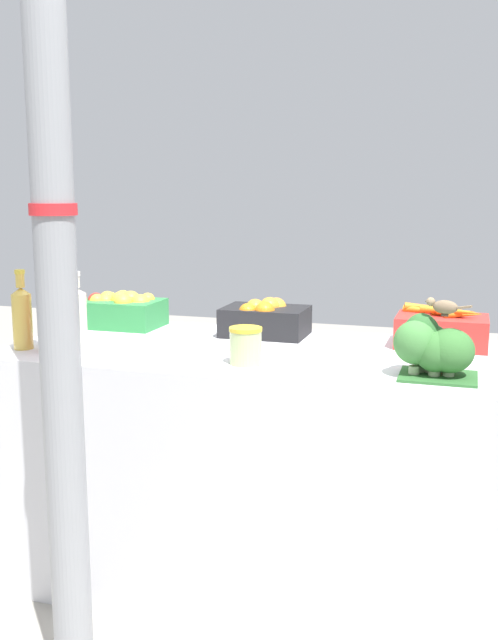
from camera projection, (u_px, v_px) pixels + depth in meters
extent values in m
plane|color=gray|center=(249.00, 572.00, 2.60)|extent=(10.00, 10.00, 0.00)
cube|color=silver|center=(249.00, 464.00, 2.52)|extent=(1.64, 0.79, 0.84)
cylinder|color=gray|center=(56.00, 257.00, 1.81)|extent=(0.11, 0.11, 2.41)
cylinder|color=red|center=(53.00, 209.00, 1.79)|extent=(0.12, 0.12, 0.03)
cube|color=#2D8442|center=(122.00, 313.00, 2.84)|extent=(0.31, 0.22, 0.11)
sphere|color=red|center=(96.00, 301.00, 2.85)|extent=(0.07, 0.07, 0.07)
sphere|color=gold|center=(120.00, 301.00, 2.83)|extent=(0.07, 0.07, 0.07)
sphere|color=gold|center=(131.00, 300.00, 2.84)|extent=(0.08, 0.08, 0.08)
sphere|color=gold|center=(140.00, 304.00, 2.81)|extent=(0.08, 0.08, 0.08)
sphere|color=gold|center=(108.00, 299.00, 2.90)|extent=(0.07, 0.07, 0.07)
sphere|color=gold|center=(123.00, 300.00, 2.90)|extent=(0.08, 0.08, 0.08)
sphere|color=gold|center=(97.00, 302.00, 2.84)|extent=(0.06, 0.06, 0.06)
sphere|color=gold|center=(148.00, 300.00, 2.86)|extent=(0.06, 0.06, 0.06)
sphere|color=gold|center=(106.00, 303.00, 2.85)|extent=(0.07, 0.07, 0.07)
sphere|color=gold|center=(110.00, 299.00, 2.91)|extent=(0.06, 0.06, 0.06)
sphere|color=gold|center=(123.00, 303.00, 2.78)|extent=(0.07, 0.07, 0.07)
cube|color=black|center=(265.00, 321.00, 2.67)|extent=(0.31, 0.22, 0.11)
sphere|color=orange|center=(276.00, 308.00, 2.70)|extent=(0.08, 0.08, 0.08)
sphere|color=orange|center=(248.00, 312.00, 2.61)|extent=(0.07, 0.07, 0.07)
sphere|color=orange|center=(269.00, 307.00, 2.68)|extent=(0.08, 0.08, 0.08)
sphere|color=orange|center=(265.00, 312.00, 2.59)|extent=(0.08, 0.08, 0.08)
sphere|color=orange|center=(255.00, 309.00, 2.70)|extent=(0.07, 0.07, 0.07)
cube|color=red|center=(442.00, 331.00, 2.48)|extent=(0.31, 0.22, 0.11)
cone|color=orange|center=(452.00, 314.00, 2.46)|extent=(0.14, 0.06, 0.03)
cone|color=orange|center=(425.00, 307.00, 2.56)|extent=(0.15, 0.05, 0.03)
cone|color=orange|center=(464.00, 314.00, 2.43)|extent=(0.13, 0.06, 0.03)
cone|color=orange|center=(459.00, 312.00, 2.42)|extent=(0.16, 0.07, 0.03)
cone|color=orange|center=(443.00, 311.00, 2.46)|extent=(0.16, 0.07, 0.03)
cone|color=orange|center=(425.00, 311.00, 2.53)|extent=(0.16, 0.08, 0.03)
cone|color=orange|center=(453.00, 311.00, 2.50)|extent=(0.16, 0.03, 0.02)
cube|color=#2D602D|center=(438.00, 376.00, 2.06)|extent=(0.22, 0.18, 0.01)
ellipsoid|color=#2D602D|center=(421.00, 338.00, 2.09)|extent=(0.11, 0.11, 0.15)
cylinder|color=#B2C693|center=(420.00, 367.00, 2.10)|extent=(0.03, 0.03, 0.02)
ellipsoid|color=#387033|center=(435.00, 352.00, 2.05)|extent=(0.12, 0.12, 0.12)
cylinder|color=#B2C693|center=(434.00, 372.00, 2.06)|extent=(0.03, 0.03, 0.02)
ellipsoid|color=#387033|center=(450.00, 351.00, 2.04)|extent=(0.14, 0.14, 0.13)
cylinder|color=#B2C693|center=(449.00, 372.00, 2.05)|extent=(0.03, 0.03, 0.02)
ellipsoid|color=#427F3D|center=(415.00, 342.00, 2.06)|extent=(0.13, 0.13, 0.13)
cylinder|color=#B2C693|center=(414.00, 370.00, 2.08)|extent=(0.03, 0.03, 0.02)
ellipsoid|color=#2D602D|center=(430.00, 347.00, 2.09)|extent=(0.12, 0.12, 0.14)
cylinder|color=#B2C693|center=(429.00, 368.00, 2.10)|extent=(0.03, 0.03, 0.02)
cylinder|color=gold|center=(22.00, 322.00, 2.43)|extent=(0.07, 0.07, 0.19)
cone|color=gold|center=(21.00, 291.00, 2.41)|extent=(0.07, 0.07, 0.02)
cylinder|color=gold|center=(20.00, 281.00, 2.41)|extent=(0.03, 0.03, 0.05)
cylinder|color=gold|center=(20.00, 272.00, 2.40)|extent=(0.03, 0.03, 0.01)
cylinder|color=#B2333D|center=(50.00, 325.00, 2.40)|extent=(0.07, 0.07, 0.18)
cone|color=#B2333D|center=(48.00, 296.00, 2.38)|extent=(0.07, 0.07, 0.02)
cylinder|color=#B2333D|center=(48.00, 285.00, 2.38)|extent=(0.03, 0.03, 0.05)
cylinder|color=gold|center=(47.00, 276.00, 2.37)|extent=(0.04, 0.04, 0.01)
cylinder|color=beige|center=(77.00, 323.00, 2.37)|extent=(0.07, 0.07, 0.20)
cone|color=beige|center=(75.00, 291.00, 2.35)|extent=(0.07, 0.07, 0.02)
cylinder|color=beige|center=(75.00, 282.00, 2.34)|extent=(0.03, 0.03, 0.04)
cylinder|color=silver|center=(75.00, 274.00, 2.34)|extent=(0.04, 0.04, 0.01)
cylinder|color=#B2C684|center=(246.00, 348.00, 2.22)|extent=(0.10, 0.10, 0.11)
cylinder|color=gold|center=(246.00, 329.00, 2.21)|extent=(0.10, 0.10, 0.01)
cube|color=#4C3D2D|center=(445.00, 315.00, 2.03)|extent=(0.02, 0.02, 0.01)
ellipsoid|color=#7A664C|center=(445.00, 307.00, 2.02)|extent=(0.08, 0.05, 0.04)
sphere|color=#897556|center=(431.00, 302.00, 2.04)|extent=(0.03, 0.03, 0.03)
cone|color=#4C3D28|center=(427.00, 301.00, 2.05)|extent=(0.02, 0.01, 0.01)
cube|color=#7A664C|center=(465.00, 307.00, 1.99)|extent=(0.04, 0.03, 0.01)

